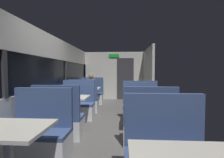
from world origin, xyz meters
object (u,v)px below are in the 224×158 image
(bench_mid_window_facing_end, at_px, (59,122))
(bench_rear_aisle_facing_end, at_px, (149,127))
(seated_passenger, at_px, (91,91))
(dining_table_rear_aisle, at_px, (144,103))
(coffee_cup_primary, at_px, (68,95))
(bench_rear_aisle_facing_entry, at_px, (140,110))
(dining_table_mid_window, at_px, (70,101))
(bench_mid_window_facing_entry, at_px, (78,107))
(bench_far_window_facing_end, at_px, (84,102))
(dining_table_near_window, at_px, (8,136))
(dining_table_far_window, at_px, (88,90))
(bench_far_window_facing_entry, at_px, (92,96))
(bench_near_window_facing_entry, at_px, (39,138))

(bench_mid_window_facing_end, relative_size, bench_rear_aisle_facing_end, 1.00)
(seated_passenger, bearing_deg, bench_rear_aisle_facing_end, -64.47)
(dining_table_rear_aisle, distance_m, coffee_cup_primary, 1.84)
(bench_rear_aisle_facing_entry, bearing_deg, dining_table_rear_aisle, -90.00)
(dining_table_mid_window, relative_size, bench_rear_aisle_facing_entry, 0.82)
(bench_rear_aisle_facing_end, bearing_deg, bench_mid_window_facing_entry, 138.23)
(coffee_cup_primary, bearing_deg, dining_table_mid_window, 48.82)
(bench_far_window_facing_end, distance_m, coffee_cup_primary, 1.63)
(dining_table_near_window, xyz_separation_m, bench_rear_aisle_facing_entry, (1.79, 2.72, -0.31))
(bench_far_window_facing_end, height_order, seated_passenger, seated_passenger)
(bench_far_window_facing_end, xyz_separation_m, dining_table_rear_aisle, (1.79, -1.72, 0.31))
(dining_table_far_window, bearing_deg, bench_rear_aisle_facing_end, -60.16)
(bench_mid_window_facing_end, xyz_separation_m, dining_table_rear_aisle, (1.79, 0.50, 0.31))
(dining_table_mid_window, distance_m, bench_rear_aisle_facing_entry, 1.88)
(dining_table_rear_aisle, bearing_deg, bench_far_window_facing_entry, 119.84)
(dining_table_far_window, bearing_deg, bench_rear_aisle_facing_entry, -43.89)
(dining_table_near_window, distance_m, bench_far_window_facing_end, 3.76)
(dining_table_near_window, xyz_separation_m, dining_table_rear_aisle, (1.79, 2.02, 0.00))
(bench_near_window_facing_entry, relative_size, bench_far_window_facing_end, 1.00)
(dining_table_near_window, height_order, seated_passenger, seated_passenger)
(dining_table_far_window, relative_size, bench_rear_aisle_facing_entry, 0.82)
(bench_near_window_facing_entry, height_order, dining_table_rear_aisle, bench_near_window_facing_entry)
(bench_mid_window_facing_entry, height_order, dining_table_far_window, bench_mid_window_facing_entry)
(dining_table_rear_aisle, bearing_deg, dining_table_near_window, -131.52)
(bench_far_window_facing_entry, distance_m, bench_rear_aisle_facing_end, 4.22)
(dining_table_mid_window, height_order, coffee_cup_primary, coffee_cup_primary)
(bench_mid_window_facing_end, bearing_deg, coffee_cup_primary, 93.33)
(seated_passenger, bearing_deg, dining_table_near_window, -90.00)
(bench_near_window_facing_entry, xyz_separation_m, dining_table_far_window, (0.00, 3.74, 0.31))
(bench_mid_window_facing_end, bearing_deg, dining_table_far_window, 90.00)
(bench_far_window_facing_end, height_order, bench_rear_aisle_facing_end, same)
(bench_rear_aisle_facing_end, distance_m, coffee_cup_primary, 2.07)
(bench_far_window_facing_end, height_order, bench_rear_aisle_facing_entry, same)
(bench_near_window_facing_entry, relative_size, bench_far_window_facing_entry, 1.00)
(seated_passenger, bearing_deg, dining_table_far_window, -90.00)
(bench_far_window_facing_entry, height_order, coffee_cup_primary, bench_far_window_facing_entry)
(bench_far_window_facing_end, bearing_deg, dining_table_rear_aisle, -43.89)
(coffee_cup_primary, bearing_deg, seated_passenger, 89.24)
(bench_mid_window_facing_entry, bearing_deg, bench_rear_aisle_facing_entry, -6.38)
(bench_far_window_facing_end, xyz_separation_m, coffee_cup_primary, (-0.04, -1.57, 0.46))
(bench_near_window_facing_entry, xyz_separation_m, coffee_cup_primary, (-0.04, 1.48, 0.46))
(dining_table_far_window, distance_m, bench_far_window_facing_end, 0.77)
(bench_mid_window_facing_entry, height_order, seated_passenger, seated_passenger)
(dining_table_far_window, distance_m, bench_rear_aisle_facing_end, 3.61)
(bench_near_window_facing_entry, distance_m, bench_far_window_facing_end, 3.04)
(dining_table_near_window, bearing_deg, dining_table_rear_aisle, 48.48)
(bench_far_window_facing_end, distance_m, dining_table_rear_aisle, 2.50)
(bench_rear_aisle_facing_end, bearing_deg, bench_far_window_facing_entry, 115.10)
(bench_far_window_facing_entry, distance_m, dining_table_rear_aisle, 3.61)
(bench_rear_aisle_facing_entry, bearing_deg, seated_passenger, 127.31)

